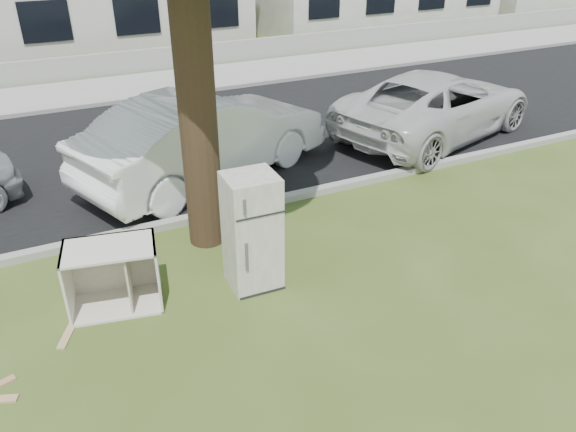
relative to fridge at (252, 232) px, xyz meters
name	(u,v)px	position (x,y,z in m)	size (l,w,h in m)	color
ground	(280,295)	(0.20, -0.42, -0.81)	(120.00, 120.00, 0.00)	#3A4E1B
road	(162,146)	(0.20, 5.58, -0.80)	(120.00, 7.00, 0.01)	black
kerb_near	(217,216)	(0.20, 2.03, -0.81)	(120.00, 0.18, 0.12)	gray
kerb_far	(127,103)	(0.20, 9.13, -0.81)	(120.00, 0.18, 0.12)	gray
sidewalk	(116,89)	(0.20, 10.58, -0.80)	(120.00, 2.80, 0.01)	gray
low_wall	(104,65)	(0.20, 12.18, -0.46)	(120.00, 0.15, 0.70)	gray
fridge	(252,232)	(0.00, 0.00, 0.00)	(0.67, 0.62, 1.62)	silver
cabinet	(113,277)	(-1.79, 0.32, -0.37)	(1.13, 0.70, 0.88)	silver
plank_c	(73,325)	(-2.38, 0.14, -0.80)	(0.88, 0.10, 0.02)	tan
car_center	(205,137)	(0.59, 3.60, 0.01)	(1.73, 4.96, 1.63)	white
car_right	(437,104)	(5.97, 3.54, -0.09)	(2.39, 5.19, 1.44)	silver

